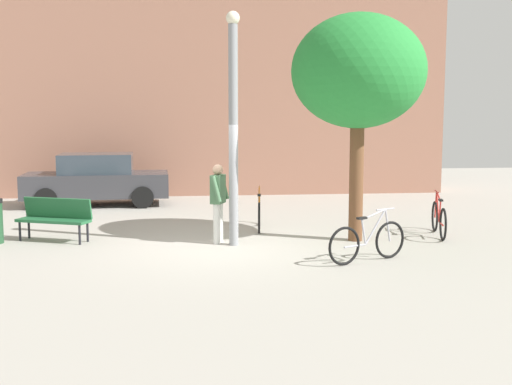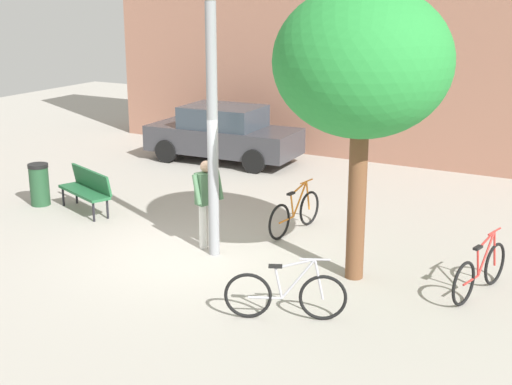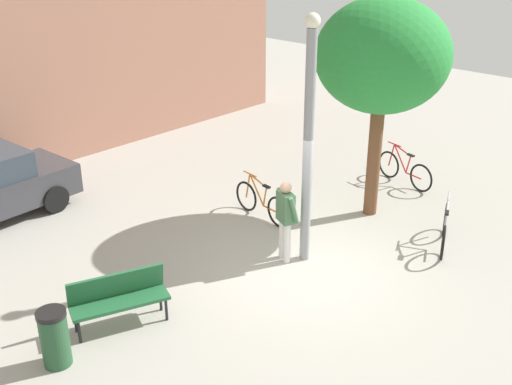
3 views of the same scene
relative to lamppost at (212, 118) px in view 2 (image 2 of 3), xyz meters
The scene contains 11 objects.
ground_plane 2.55m from the lamppost, 145.23° to the right, with size 36.00×36.00×0.00m, color #A8A399.
building_facade 9.23m from the lamppost, 91.87° to the left, with size 16.28×2.00×7.25m, color #9E6B56.
lamppost is the anchor object (origin of this frame).
person_by_lamppost 1.61m from the lamppost, 140.89° to the left, with size 0.44×0.63×1.67m.
park_bench 4.36m from the lamppost, 166.93° to the left, with size 1.66×1.03×0.92m.
plaza_tree 2.86m from the lamppost, ahead, with size 2.82×2.82×4.81m.
bicycle_silver 3.64m from the lamppost, 36.99° to the right, with size 1.66×0.81×0.97m.
bicycle_red 5.14m from the lamppost, ahead, with size 0.45×1.78×0.97m.
bicycle_orange 2.91m from the lamppost, 67.97° to the left, with size 0.26×1.80×0.97m.
parked_car_charcoal 7.46m from the lamppost, 120.05° to the left, with size 4.28×1.98×1.55m.
trash_bin 5.49m from the lamppost, behind, with size 0.45×0.45×0.94m.
Camera 2 is at (7.02, -10.38, 4.78)m, focal length 51.11 mm.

